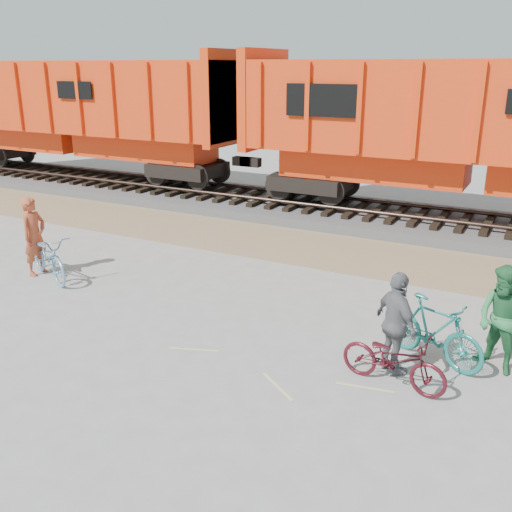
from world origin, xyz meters
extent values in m
plane|color=#9E9E99|center=(0.00, 0.00, 0.00)|extent=(120.00, 120.00, 0.00)
cube|color=tan|center=(0.00, 5.50, 0.01)|extent=(120.00, 3.00, 0.02)
cube|color=slate|center=(0.00, 9.00, 0.15)|extent=(120.00, 4.00, 0.30)
cube|color=black|center=(-6.50, 9.00, 0.36)|extent=(0.22, 2.60, 0.12)
cube|color=black|center=(0.00, 9.00, 0.36)|extent=(0.22, 2.60, 0.12)
cylinder|color=#382821|center=(0.00, 8.28, 0.48)|extent=(120.00, 0.12, 0.12)
cylinder|color=#382821|center=(0.00, 9.72, 0.48)|extent=(120.00, 0.12, 0.12)
cube|color=black|center=(-12.83, 9.00, 0.94)|extent=(11.20, 2.20, 0.80)
cube|color=red|center=(-12.83, 9.00, 1.79)|extent=(11.76, 1.65, 0.90)
cube|color=red|center=(-12.83, 9.00, 3.54)|extent=(14.00, 3.00, 2.60)
cube|color=red|center=(-5.98, 9.00, 3.64)|extent=(0.30, 3.06, 3.10)
cube|color=black|center=(2.17, 9.00, 0.94)|extent=(11.20, 2.20, 0.80)
cube|color=red|center=(2.17, 9.00, 1.79)|extent=(11.76, 1.65, 0.90)
cube|color=red|center=(2.17, 9.00, 3.54)|extent=(14.00, 3.00, 2.60)
cube|color=red|center=(-4.68, 9.00, 3.64)|extent=(0.30, 3.06, 3.10)
cube|color=black|center=(-2.03, 7.42, 3.74)|extent=(2.20, 0.04, 0.90)
imported|color=#73AAC9|center=(-5.88, 0.57, 0.53)|extent=(2.13, 1.47, 1.06)
imported|color=#1F8176|center=(2.70, 0.73, 0.55)|extent=(1.91, 1.17, 1.11)
imported|color=#4B121B|center=(2.34, -0.34, 0.44)|extent=(1.75, 0.82, 0.88)
imported|color=#B34A2B|center=(-6.38, 0.67, 0.92)|extent=(0.50, 0.71, 1.84)
imported|color=#2B7441|center=(3.70, 0.93, 0.88)|extent=(1.08, 1.01, 1.76)
imported|color=slate|center=(2.24, 0.06, 0.85)|extent=(1.02, 0.98, 1.70)
camera|label=1|loc=(4.09, -8.12, 4.69)|focal=40.00mm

